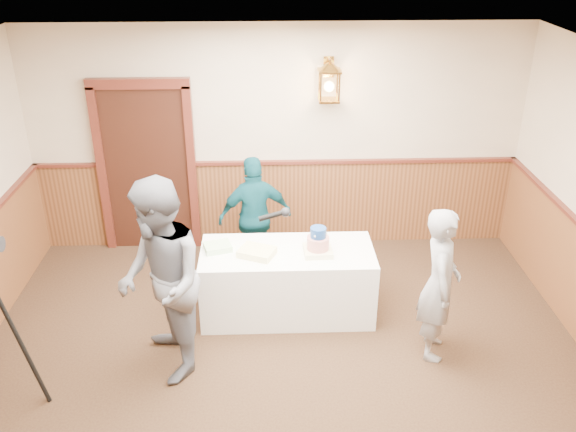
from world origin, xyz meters
name	(u,v)px	position (x,y,z in m)	size (l,w,h in m)	color
room_shell	(278,257)	(-0.05, 0.45, 1.52)	(6.02, 7.02, 2.81)	beige
display_table	(287,281)	(0.07, 1.90, 0.38)	(1.80, 0.80, 0.75)	white
tiered_cake	(318,243)	(0.38, 1.84, 0.86)	(0.30, 0.30, 0.29)	#F9F4C0
sheet_cake_yellow	(257,252)	(-0.25, 1.82, 0.79)	(0.34, 0.26, 0.07)	#FFF598
sheet_cake_green	(218,247)	(-0.65, 1.95, 0.78)	(0.27, 0.22, 0.06)	#A6E3A0
interviewer	(161,282)	(-1.08, 1.01, 0.96)	(1.65, 1.12, 1.93)	slate
baker	(439,284)	(1.47, 1.18, 0.77)	(0.56, 0.37, 1.54)	gray
assistant_p	(255,217)	(-0.27, 2.75, 0.73)	(0.86, 0.36, 1.46)	#0E4652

